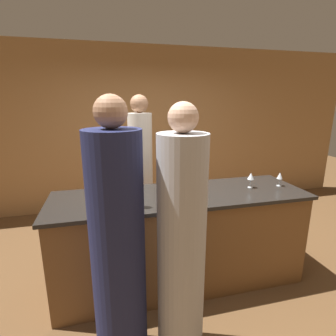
{
  "coord_description": "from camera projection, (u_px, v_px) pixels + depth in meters",
  "views": [
    {
      "loc": [
        -0.72,
        -2.37,
        1.9
      ],
      "look_at": [
        -0.11,
        0.1,
        1.24
      ],
      "focal_mm": 28.0,
      "sensor_mm": 36.0,
      "label": 1
    }
  ],
  "objects": [
    {
      "name": "ground_plane",
      "position": [
        180.0,
        279.0,
        2.87
      ],
      "size": [
        14.0,
        14.0,
        0.0
      ],
      "primitive_type": "plane",
      "color": "brown"
    },
    {
      "name": "back_wall",
      "position": [
        145.0,
        129.0,
        4.63
      ],
      "size": [
        8.0,
        0.06,
        2.8
      ],
      "color": "#A37547",
      "rests_on": "ground_plane"
    },
    {
      "name": "bar_counter",
      "position": [
        181.0,
        238.0,
        2.74
      ],
      "size": [
        2.56,
        0.79,
        0.99
      ],
      "color": "brown",
      "rests_on": "ground_plane"
    },
    {
      "name": "bartender",
      "position": [
        141.0,
        177.0,
        3.39
      ],
      "size": [
        0.3,
        0.3,
        1.97
      ],
      "rotation": [
        0.0,
        0.0,
        3.14
      ],
      "color": "silver",
      "rests_on": "ground_plane"
    },
    {
      "name": "guest_0",
      "position": [
        181.0,
        249.0,
        1.84
      ],
      "size": [
        0.34,
        0.34,
        1.89
      ],
      "color": "#B2B2B7",
      "rests_on": "ground_plane"
    },
    {
      "name": "guest_1",
      "position": [
        118.0,
        250.0,
        1.79
      ],
      "size": [
        0.37,
        0.37,
        1.94
      ],
      "color": "#1E234C",
      "rests_on": "ground_plane"
    },
    {
      "name": "wine_bottle_0",
      "position": [
        136.0,
        195.0,
        2.27
      ],
      "size": [
        0.08,
        0.08,
        0.28
      ],
      "color": "black",
      "rests_on": "bar_counter"
    },
    {
      "name": "wine_glass_0",
      "position": [
        251.0,
        177.0,
        2.78
      ],
      "size": [
        0.07,
        0.07,
        0.17
      ],
      "color": "silver",
      "rests_on": "bar_counter"
    },
    {
      "name": "wine_glass_1",
      "position": [
        280.0,
        176.0,
        2.84
      ],
      "size": [
        0.06,
        0.06,
        0.15
      ],
      "color": "silver",
      "rests_on": "bar_counter"
    },
    {
      "name": "wine_glass_2",
      "position": [
        192.0,
        185.0,
        2.53
      ],
      "size": [
        0.06,
        0.06,
        0.16
      ],
      "color": "silver",
      "rests_on": "bar_counter"
    },
    {
      "name": "wine_glass_3",
      "position": [
        134.0,
        200.0,
        2.17
      ],
      "size": [
        0.07,
        0.07,
        0.15
      ],
      "color": "silver",
      "rests_on": "bar_counter"
    },
    {
      "name": "wine_glass_4",
      "position": [
        111.0,
        197.0,
        2.22
      ],
      "size": [
        0.08,
        0.08,
        0.15
      ],
      "color": "silver",
      "rests_on": "bar_counter"
    }
  ]
}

